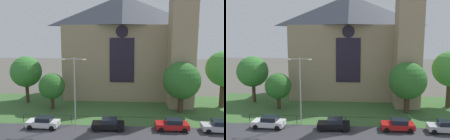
% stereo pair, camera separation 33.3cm
% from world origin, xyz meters
% --- Properties ---
extents(ground, '(160.00, 160.00, 0.00)m').
position_xyz_m(ground, '(0.00, 10.00, 0.00)').
color(ground, '#56544C').
extents(road_asphalt, '(120.00, 8.00, 0.01)m').
position_xyz_m(road_asphalt, '(0.00, -2.00, 0.00)').
color(road_asphalt, '#38383D').
rests_on(road_asphalt, ground).
extents(grass_verge, '(120.00, 20.00, 0.01)m').
position_xyz_m(grass_verge, '(0.00, 8.00, 0.00)').
color(grass_verge, '#3D6633').
rests_on(grass_verge, ground).
extents(church_building, '(23.20, 16.20, 26.00)m').
position_xyz_m(church_building, '(3.18, 18.85, 10.27)').
color(church_building, tan).
rests_on(church_building, ground).
extents(iron_railing, '(27.34, 0.07, 1.13)m').
position_xyz_m(iron_railing, '(2.41, 2.50, 0.96)').
color(iron_railing, black).
rests_on(iron_railing, ground).
extents(tree_left_near, '(4.27, 4.27, 6.01)m').
position_xyz_m(tree_left_near, '(-9.01, 8.70, 3.85)').
color(tree_left_near, '#423021').
rests_on(tree_left_near, ground).
extents(tree_left_far, '(5.53, 5.53, 8.44)m').
position_xyz_m(tree_left_far, '(-14.79, 12.25, 5.64)').
color(tree_left_far, '#4C3823').
rests_on(tree_left_far, ground).
extents(tree_right_near, '(5.83, 5.83, 8.11)m').
position_xyz_m(tree_right_near, '(11.84, 8.12, 5.16)').
color(tree_right_near, '#423021').
rests_on(tree_right_near, ground).
extents(streetlamp_near, '(3.37, 0.26, 9.25)m').
position_xyz_m(streetlamp_near, '(-3.79, 2.40, 5.79)').
color(streetlamp_near, '#B2B2B7').
rests_on(streetlamp_near, ground).
extents(parked_car_white, '(4.27, 2.16, 1.51)m').
position_xyz_m(parked_car_white, '(-7.76, 0.84, 0.74)').
color(parked_car_white, silver).
rests_on(parked_car_white, ground).
extents(parked_car_black, '(4.26, 2.15, 1.51)m').
position_xyz_m(parked_car_black, '(0.95, 0.71, 0.74)').
color(parked_car_black, black).
rests_on(parked_car_black, ground).
extents(parked_car_red, '(4.21, 2.04, 1.51)m').
position_xyz_m(parked_car_red, '(9.23, 1.09, 0.74)').
color(parked_car_red, '#B21919').
rests_on(parked_car_red, ground).
extents(parked_car_silver, '(4.28, 2.19, 1.51)m').
position_xyz_m(parked_car_silver, '(15.08, 0.87, 0.74)').
color(parked_car_silver, '#B7B7BC').
rests_on(parked_car_silver, ground).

